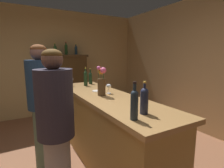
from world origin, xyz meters
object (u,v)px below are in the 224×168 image
(cheese_plate, at_px, (97,91))
(display_bottle_left, at_px, (55,50))
(wine_glass_front, at_px, (71,80))
(wine_bottle_syrah, at_px, (90,77))
(display_bottle_center, at_px, (76,50))
(wine_bottle_pinot, at_px, (134,103))
(display_bottle_midleft, at_px, (66,49))
(wine_bottle_merlot, at_px, (86,78))
(bar_counter, at_px, (106,130))
(patron_in_navy, at_px, (42,104))
(flower_arrangement, at_px, (102,81))
(patron_redhead, at_px, (56,130))
(display_cabinet, at_px, (67,84))
(wine_bottle_malbec, at_px, (144,100))
(wine_glass_mid, at_px, (109,86))

(cheese_plate, height_order, display_bottle_left, display_bottle_left)
(wine_glass_front, relative_size, display_bottle_left, 0.55)
(wine_bottle_syrah, height_order, display_bottle_center, display_bottle_center)
(wine_bottle_pinot, distance_m, display_bottle_midleft, 3.41)
(wine_bottle_merlot, height_order, wine_glass_front, wine_bottle_merlot)
(bar_counter, height_order, wine_bottle_syrah, wine_bottle_syrah)
(patron_in_navy, bearing_deg, display_bottle_left, 107.43)
(flower_arrangement, xyz_separation_m, patron_redhead, (-0.73, -0.54, -0.33))
(display_cabinet, height_order, wine_bottle_malbec, display_cabinet)
(patron_in_navy, distance_m, patron_redhead, 0.83)
(bar_counter, xyz_separation_m, wine_bottle_pinot, (-0.21, -0.94, 0.65))
(wine_bottle_syrah, bearing_deg, wine_glass_mid, -96.20)
(display_cabinet, relative_size, display_bottle_midleft, 4.98)
(display_cabinet, xyz_separation_m, wine_bottle_malbec, (-0.16, -3.27, 0.33))
(bar_counter, xyz_separation_m, display_bottle_midleft, (0.13, 2.41, 1.21))
(wine_bottle_malbec, distance_m, patron_in_navy, 1.39)
(wine_bottle_pinot, xyz_separation_m, display_bottle_midleft, (0.34, 3.34, 0.56))
(wine_bottle_merlot, xyz_separation_m, cheese_plate, (-0.04, -0.56, -0.14))
(display_bottle_midleft, bearing_deg, wine_bottle_pinot, -95.79)
(display_cabinet, xyz_separation_m, cheese_plate, (-0.12, -2.13, 0.20))
(bar_counter, distance_m, display_bottle_left, 2.69)
(patron_in_navy, bearing_deg, wine_bottle_pinot, -30.86)
(wine_glass_mid, relative_size, display_bottle_left, 0.48)
(wine_bottle_merlot, distance_m, flower_arrangement, 0.83)
(wine_glass_front, xyz_separation_m, patron_redhead, (-0.58, -1.49, -0.24))
(display_bottle_left, bearing_deg, patron_redhead, -102.10)
(flower_arrangement, bearing_deg, display_cabinet, 85.99)
(display_bottle_center, bearing_deg, bar_counter, -99.06)
(wine_glass_mid, bearing_deg, bar_counter, -142.05)
(bar_counter, relative_size, wine_bottle_merlot, 7.59)
(display_cabinet, relative_size, display_bottle_left, 5.54)
(wine_bottle_merlot, distance_m, wine_bottle_syrah, 0.22)
(wine_glass_front, height_order, cheese_plate, wine_glass_front)
(display_bottle_center, bearing_deg, display_bottle_left, 180.00)
(wine_bottle_merlot, height_order, display_bottle_center, display_bottle_center)
(wine_bottle_malbec, bearing_deg, patron_in_navy, 122.88)
(bar_counter, height_order, wine_bottle_pinot, wine_bottle_pinot)
(bar_counter, xyz_separation_m, wine_bottle_malbec, (-0.04, -0.86, 0.64))
(wine_glass_mid, bearing_deg, wine_glass_front, 107.99)
(wine_bottle_pinot, height_order, cheese_plate, wine_bottle_pinot)
(display_cabinet, distance_m, patron_in_navy, 2.30)
(wine_bottle_syrah, height_order, wine_bottle_malbec, wine_bottle_malbec)
(wine_bottle_merlot, height_order, patron_in_navy, patron_in_navy)
(wine_bottle_pinot, distance_m, cheese_plate, 1.24)
(wine_bottle_malbec, height_order, cheese_plate, wine_bottle_malbec)
(wine_bottle_merlot, distance_m, display_bottle_left, 1.67)
(wine_bottle_pinot, bearing_deg, patron_redhead, 144.47)
(patron_redhead, bearing_deg, display_cabinet, 28.91)
(wine_bottle_pinot, relative_size, display_bottle_center, 1.15)
(wine_bottle_malbec, height_order, patron_redhead, patron_redhead)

